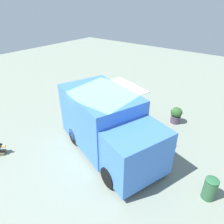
# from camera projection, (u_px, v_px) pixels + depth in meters

# --- Properties ---
(ground_plane) EXTENTS (40.00, 40.00, 0.00)m
(ground_plane) POSITION_uv_depth(u_px,v_px,m) (105.00, 143.00, 9.33)
(ground_plane) COLOR gray
(food_truck) EXTENTS (5.33, 4.01, 2.49)m
(food_truck) POSITION_uv_depth(u_px,v_px,m) (108.00, 126.00, 8.35)
(food_truck) COLOR #4078DD
(food_truck) RESTS_ON ground_plane
(planter_flowering_near) EXTENTS (0.54, 0.54, 0.82)m
(planter_flowering_near) POSITION_uv_depth(u_px,v_px,m) (139.00, 103.00, 11.90)
(planter_flowering_near) COLOR #494C51
(planter_flowering_near) RESTS_ON ground_plane
(planter_flowering_far) EXTENTS (0.57, 0.57, 0.70)m
(planter_flowering_far) POSITION_uv_depth(u_px,v_px,m) (69.00, 104.00, 11.91)
(planter_flowering_far) COLOR #BA7A4C
(planter_flowering_far) RESTS_ON ground_plane
(planter_flowering_side) EXTENTS (0.59, 0.59, 0.87)m
(planter_flowering_side) POSITION_uv_depth(u_px,v_px,m) (176.00, 115.00, 10.61)
(planter_flowering_side) COLOR #504055
(planter_flowering_side) RESTS_ON ground_plane
(trash_bin) EXTENTS (0.43, 0.43, 0.83)m
(trash_bin) POSITION_uv_depth(u_px,v_px,m) (210.00, 188.00, 6.58)
(trash_bin) COLOR #2F5D3A
(trash_bin) RESTS_ON ground_plane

